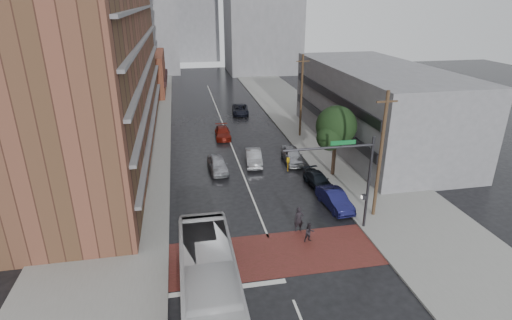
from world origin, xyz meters
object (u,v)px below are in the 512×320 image
object	(u,v)px
car_travel_b	(254,158)
pedestrian_b	(309,233)
car_travel_c	(223,133)
car_parked_near	(335,199)
car_travel_a	(218,164)
suv_travel	(240,110)
transit_bus	(211,295)
car_parked_far	(292,155)
car_parked_mid	(318,180)
pedestrian_a	(299,219)

from	to	relation	value
car_travel_b	pedestrian_b	bearing A→B (deg)	-79.12
pedestrian_b	car_travel_c	size ratio (longest dim) A/B	0.33
car_parked_near	car_travel_a	bearing A→B (deg)	127.49
car_travel_c	pedestrian_b	bearing A→B (deg)	-79.74
suv_travel	transit_bus	bearing A→B (deg)	-94.75
car_travel_b	car_parked_far	size ratio (longest dim) A/B	0.97
car_travel_a	car_parked_mid	distance (m)	10.03
car_travel_a	car_parked_far	distance (m)	7.97
car_parked_mid	car_parked_far	xyz separation A→B (m)	(-0.73, 6.00, 0.18)
car_travel_b	car_travel_a	bearing A→B (deg)	-157.11
pedestrian_b	car_travel_b	distance (m)	14.77
pedestrian_b	car_travel_b	bearing A→B (deg)	88.74
suv_travel	pedestrian_b	bearing A→B (deg)	-84.54
pedestrian_b	car_travel_b	size ratio (longest dim) A/B	0.33
transit_bus	car_parked_near	bearing A→B (deg)	44.17
pedestrian_b	suv_travel	bearing A→B (deg)	83.32
car_parked_mid	car_travel_c	bearing A→B (deg)	109.32
car_travel_a	car_travel_b	distance (m)	4.02
car_travel_a	suv_travel	distance (m)	21.33
pedestrian_a	car_parked_mid	xyz separation A→B (m)	(3.92, 7.00, -0.36)
transit_bus	car_parked_near	world-z (taller)	transit_bus
car_travel_c	car_parked_near	bearing A→B (deg)	-68.07
car_parked_near	car_parked_far	size ratio (longest dim) A/B	0.97
pedestrian_b	car_parked_near	size ratio (longest dim) A/B	0.33
pedestrian_a	suv_travel	world-z (taller)	pedestrian_a
suv_travel	car_parked_mid	distance (m)	25.89
car_travel_a	suv_travel	xyz separation A→B (m)	(5.49, 20.61, -0.05)
car_parked_near	suv_travel	bearing A→B (deg)	90.34
car_travel_c	car_parked_far	bearing A→B (deg)	-53.88
car_travel_b	car_parked_mid	distance (m)	7.87
pedestrian_a	car_parked_far	size ratio (longest dim) A/B	0.42
pedestrian_b	car_travel_b	xyz separation A→B (m)	(-1.21, 14.72, 0.01)
car_travel_b	car_parked_near	xyz separation A→B (m)	(4.80, -10.36, -0.00)
car_travel_b	car_parked_near	size ratio (longest dim) A/B	1.01
car_travel_c	suv_travel	size ratio (longest dim) A/B	0.90
pedestrian_a	car_parked_far	xyz separation A→B (m)	(3.20, 13.00, -0.18)
car_travel_c	car_parked_far	distance (m)	11.17
car_parked_far	car_parked_near	bearing A→B (deg)	-83.09
pedestrian_b	car_parked_mid	size ratio (longest dim) A/B	0.35
suv_travel	car_travel_a	bearing A→B (deg)	-98.72
car_parked_near	pedestrian_a	bearing A→B (deg)	-149.41
transit_bus	suv_travel	world-z (taller)	transit_bus
car_parked_mid	transit_bus	bearing A→B (deg)	-131.82
pedestrian_a	pedestrian_b	bearing A→B (deg)	-75.09
pedestrian_b	car_parked_mid	distance (m)	9.21
car_parked_far	car_travel_a	bearing A→B (deg)	-170.63
car_parked_far	car_travel_b	bearing A→B (deg)	179.40
car_parked_near	car_travel_b	bearing A→B (deg)	109.14
car_parked_far	transit_bus	bearing A→B (deg)	-113.46
car_travel_b	car_parked_far	xyz separation A→B (m)	(4.07, -0.24, 0.05)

